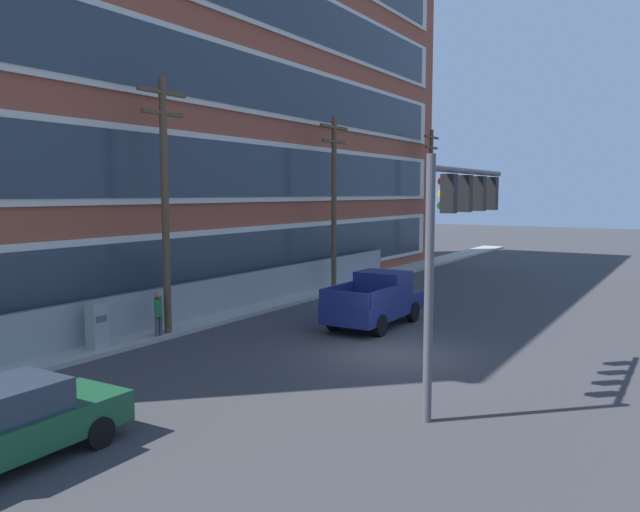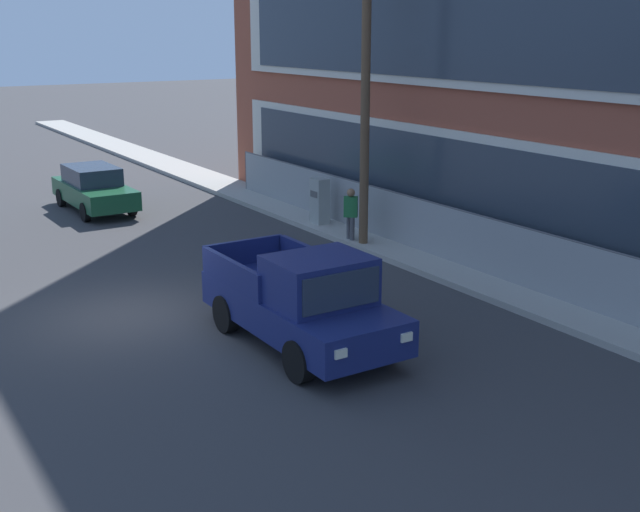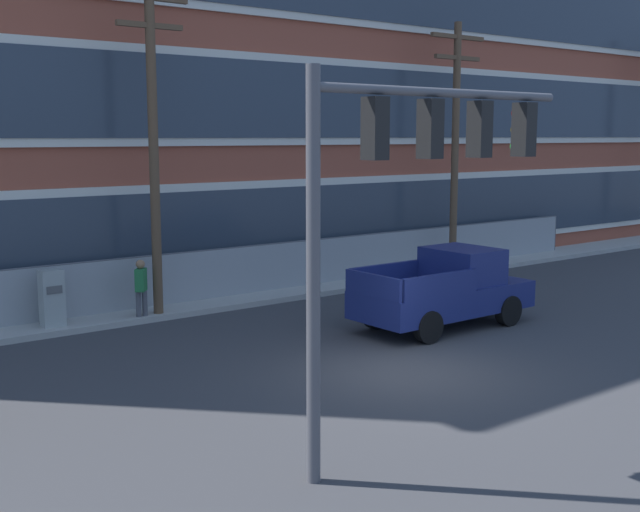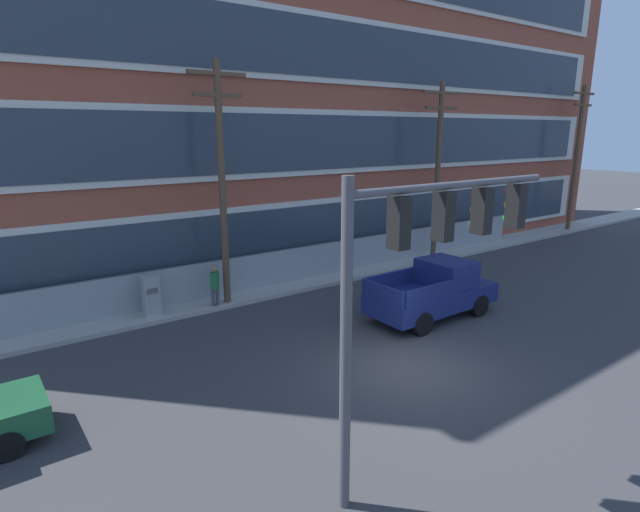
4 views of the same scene
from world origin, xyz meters
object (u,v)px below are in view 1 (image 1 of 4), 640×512
(traffic_signal_mast, at_px, (458,221))
(utility_pole_near_corner, at_px, (165,197))
(sedan_dark_green, at_px, (4,425))
(pickup_truck_navy, at_px, (376,301))
(utility_pole_midblock, at_px, (334,197))
(electrical_cabinet, at_px, (97,328))
(pedestrian_near_cabinet, at_px, (158,312))
(utility_pole_far_east, at_px, (431,192))

(traffic_signal_mast, relative_size, utility_pole_near_corner, 0.66)
(sedan_dark_green, bearing_deg, pickup_truck_navy, -1.10)
(sedan_dark_green, xyz_separation_m, utility_pole_midblock, (20.67, 5.07, 4.08))
(utility_pole_near_corner, bearing_deg, pickup_truck_navy, -44.00)
(pickup_truck_navy, height_order, sedan_dark_green, pickup_truck_navy)
(electrical_cabinet, bearing_deg, utility_pole_midblock, -1.12)
(traffic_signal_mast, xyz_separation_m, utility_pole_near_corner, (1.13, 10.86, 0.51))
(pickup_truck_navy, bearing_deg, electrical_cabinet, 146.05)
(pickup_truck_navy, distance_m, utility_pole_near_corner, 8.69)
(electrical_cabinet, distance_m, pedestrian_near_cabinet, 2.30)
(utility_pole_midblock, relative_size, pedestrian_near_cabinet, 5.21)
(pickup_truck_navy, distance_m, sedan_dark_green, 14.74)
(sedan_dark_green, relative_size, utility_pole_midblock, 0.52)
(utility_pole_midblock, bearing_deg, utility_pole_near_corner, 179.88)
(utility_pole_far_east, xyz_separation_m, electrical_cabinet, (-27.71, 0.10, -4.31))
(pickup_truck_navy, xyz_separation_m, pedestrian_near_cabinet, (-6.10, 5.29, 0.02))
(pickup_truck_navy, relative_size, pedestrian_near_cabinet, 2.98)
(utility_pole_near_corner, relative_size, electrical_cabinet, 5.57)
(sedan_dark_green, xyz_separation_m, pedestrian_near_cabinet, (8.64, 5.00, 0.18))
(utility_pole_midblock, distance_m, pedestrian_near_cabinet, 12.65)
(pickup_truck_navy, xyz_separation_m, sedan_dark_green, (-14.74, 0.28, -0.15))
(pedestrian_near_cabinet, bearing_deg, sedan_dark_green, -149.93)
(traffic_signal_mast, xyz_separation_m, electrical_cabinet, (-1.67, 11.11, -3.58))
(pedestrian_near_cabinet, bearing_deg, utility_pole_near_corner, 9.79)
(pickup_truck_navy, xyz_separation_m, utility_pole_far_east, (19.34, 5.53, 4.16))
(utility_pole_far_east, relative_size, pedestrian_near_cabinet, 5.52)
(traffic_signal_mast, distance_m, pickup_truck_navy, 9.31)
(traffic_signal_mast, relative_size, pickup_truck_navy, 1.17)
(utility_pole_midblock, bearing_deg, traffic_signal_mast, -139.39)
(traffic_signal_mast, height_order, utility_pole_near_corner, utility_pole_near_corner)
(traffic_signal_mast, bearing_deg, pickup_truck_navy, 39.28)
(utility_pole_near_corner, xyz_separation_m, utility_pole_far_east, (24.91, 0.16, 0.22))
(sedan_dark_green, height_order, utility_pole_near_corner, utility_pole_near_corner)
(traffic_signal_mast, xyz_separation_m, pickup_truck_navy, (6.70, 5.48, -3.44))
(pedestrian_near_cabinet, bearing_deg, traffic_signal_mast, -93.19)
(utility_pole_far_east, bearing_deg, utility_pole_midblock, -179.22)
(pickup_truck_navy, height_order, utility_pole_midblock, utility_pole_midblock)
(electrical_cabinet, relative_size, pedestrian_near_cabinet, 0.95)
(utility_pole_midblock, xyz_separation_m, pedestrian_near_cabinet, (-12.03, -0.07, -3.90))
(utility_pole_midblock, height_order, utility_pole_far_east, utility_pole_far_east)
(pickup_truck_navy, distance_m, pedestrian_near_cabinet, 8.07)
(utility_pole_midblock, xyz_separation_m, electrical_cabinet, (-14.30, 0.28, -4.07))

